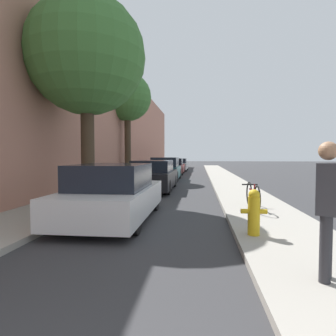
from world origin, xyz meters
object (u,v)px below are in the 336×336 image
Objects in this scene: parked_car_teal at (166,169)px; parked_car_red at (173,167)px; pedestrian at (327,202)px; fire_hydrant at (254,212)px; bicycle at (253,196)px; street_tree_near at (87,57)px; parked_car_black at (154,176)px; parked_car_silver at (178,165)px; parked_car_white at (113,194)px; street_tree_far at (127,98)px.

parked_car_teal is 5.66m from parked_car_red.
fire_hydrant is at bearing 41.78° from pedestrian.
pedestrian is 4.54m from bicycle.
bicycle is (5.12, -1.01, -4.31)m from street_tree_near.
parked_car_teal reaches higher than fire_hydrant.
parked_car_black reaches higher than parked_car_silver.
bicycle is at bearing -11.16° from street_tree_near.
parked_car_white is 2.38× the size of bicycle.
parked_car_black is at bearing 124.67° from bicycle.
parked_car_red is at bearing 66.63° from street_tree_far.
parked_car_white is at bearing 155.55° from fire_hydrant.
street_tree_far is (-2.47, -5.71, 4.64)m from parked_car_red.
parked_car_teal is at bearing 108.06° from bicycle.
street_tree_far reaches higher than street_tree_near.
parked_car_silver is (-0.02, 22.19, -0.03)m from parked_car_white.
parked_car_white is 12.53m from street_tree_far.
street_tree_far reaches higher than parked_car_red.
street_tree_far reaches higher than pedestrian.
bicycle is at bearing -53.79° from parked_car_black.
parked_car_silver is at bearing 35.31° from pedestrian.
parked_car_teal is 1.08× the size of parked_car_red.
parked_car_red is at bearing 90.18° from parked_car_white.
parked_car_red is (-0.01, 5.66, -0.05)m from parked_car_teal.
street_tree_far is at bearing 113.84° from fire_hydrant.
parked_car_teal is 2.62× the size of pedestrian.
parked_car_silver is 2.66× the size of bicycle.
pedestrian is (3.66, -14.71, 0.37)m from parked_car_teal.
pedestrian is at bearing -46.93° from street_tree_near.
parked_car_black is (0.03, 6.06, 0.00)m from parked_car_white.
parked_car_teal is 5.22m from street_tree_far.
street_tree_near reaches higher than parked_car_white.
parked_car_white is 2.50× the size of pedestrian.
parked_car_red reaches higher than bicycle.
fire_hydrant is (3.19, -18.50, -0.08)m from parked_car_red.
parked_car_white is 0.89× the size of parked_car_black.
street_tree_near is 3.83× the size of bicycle.
street_tree_far is 4.11× the size of pedestrian.
street_tree_far is at bearing 115.68° from parked_car_black.
parked_car_teal is (-0.08, 5.35, 0.04)m from parked_car_black.
parked_car_teal is 10.84m from bicycle.
street_tree_near is 9.22m from street_tree_far.
parked_car_red is 20.70m from pedestrian.
street_tree_far reaches higher than parked_car_white.
street_tree_near is (-1.51, -19.99, 4.17)m from parked_car_silver.
parked_car_white reaches higher than parked_car_red.
parked_car_black is 1.16× the size of parked_car_red.
street_tree_far is (-2.50, -10.83, 4.66)m from parked_car_silver.
fire_hydrant is (4.66, -3.63, -4.23)m from street_tree_near.
pedestrian reaches higher than fire_hydrant.
street_tree_near reaches higher than parked_car_teal.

